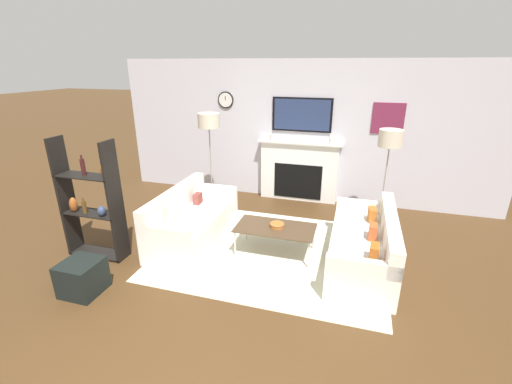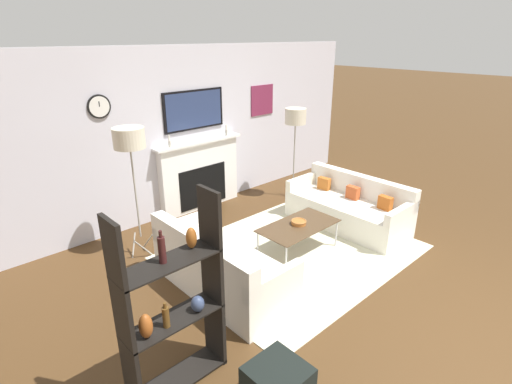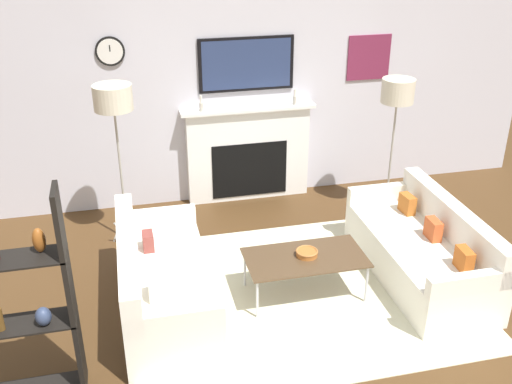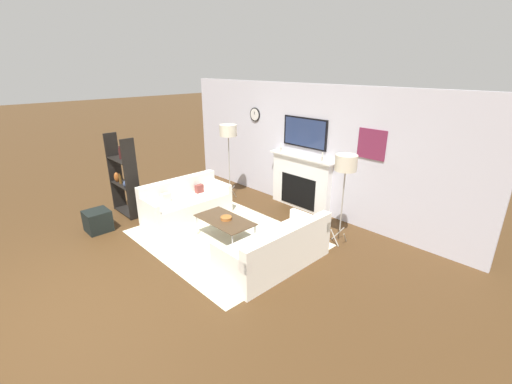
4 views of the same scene
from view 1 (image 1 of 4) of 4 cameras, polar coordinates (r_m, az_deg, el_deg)
The scene contains 10 objects.
fireplace_wall at distance 6.81m, azimuth 7.53°, elevation 8.76°, with size 7.46×0.28×2.70m.
area_rug at distance 5.15m, azimuth 2.66°, elevation -9.77°, with size 3.20×2.54×0.01m.
couch_left at distance 5.43m, azimuth -10.68°, elevation -5.03°, with size 0.79×1.81×0.81m.
couch_right at distance 4.92m, azimuth 17.65°, elevation -8.76°, with size 0.82×1.89×0.76m.
coffee_table at distance 4.93m, azimuth 3.24°, elevation -6.14°, with size 1.13×0.60×0.42m.
decorative_bowl at distance 4.92m, azimuth 3.53°, elevation -5.49°, with size 0.21×0.21×0.06m.
floor_lamp_left at distance 6.37m, azimuth -7.87°, elevation 11.49°, with size 0.40×0.40×1.78m.
floor_lamp_right at distance 5.86m, azimuth 21.49°, elevation 8.11°, with size 0.37×0.37×1.65m.
shelf_unit at distance 5.23m, azimuth -25.85°, elevation -1.58°, with size 0.86×0.28×1.71m.
ottoman at distance 4.72m, azimuth -26.98°, elevation -12.53°, with size 0.44×0.44×0.41m.
Camera 1 is at (1.04, -1.75, 2.62)m, focal length 24.00 mm.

